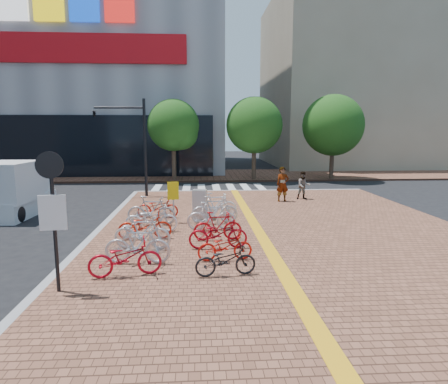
{
  "coord_description": "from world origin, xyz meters",
  "views": [
    {
      "loc": [
        -0.22,
        -12.37,
        3.88
      ],
      "look_at": [
        0.86,
        4.05,
        1.3
      ],
      "focal_mm": 32.0,
      "sensor_mm": 36.0,
      "label": 1
    }
  ],
  "objects": [
    {
      "name": "bike_1",
      "position": [
        -1.93,
        -1.47,
        0.7
      ],
      "size": [
        1.87,
        0.66,
        1.11
      ],
      "primitive_type": "imported",
      "rotation": [
        0.0,
        0.0,
        1.5
      ],
      "color": "silver",
      "rests_on": "sidewalk"
    },
    {
      "name": "bike_11",
      "position": [
        0.26,
        2.16,
        0.69
      ],
      "size": [
        1.81,
        0.53,
        1.09
      ],
      "primitive_type": "imported",
      "rotation": [
        0.0,
        0.0,
        1.58
      ],
      "color": "silver",
      "rests_on": "sidewalk"
    },
    {
      "name": "kerb_north",
      "position": [
        3.0,
        12.0,
        0.08
      ],
      "size": [
        14.0,
        0.25,
        0.15
      ],
      "primitive_type": "cube",
      "color": "gray",
      "rests_on": "ground"
    },
    {
      "name": "pedestrian_b",
      "position": [
        5.46,
        8.63,
        0.9
      ],
      "size": [
        0.73,
        0.57,
        1.5
      ],
      "primitive_type": "imported",
      "rotation": [
        0.0,
        0.0,
        -0.01
      ],
      "color": "#4E5063",
      "rests_on": "sidewalk"
    },
    {
      "name": "bike_3",
      "position": [
        -2.06,
        1.09,
        0.63
      ],
      "size": [
        1.86,
        0.77,
        0.95
      ],
      "primitive_type": "imported",
      "rotation": [
        0.0,
        0.0,
        1.65
      ],
      "color": "red",
      "rests_on": "sidewalk"
    },
    {
      "name": "traffic_light_pole",
      "position": [
        -4.41,
        10.26,
        3.89
      ],
      "size": [
        2.91,
        1.12,
        5.41
      ],
      "color": "black",
      "rests_on": "sidewalk"
    },
    {
      "name": "department_store",
      "position": [
        -15.99,
        31.95,
        13.98
      ],
      "size": [
        36.0,
        24.27,
        28.0
      ],
      "color": "gray",
      "rests_on": "ground"
    },
    {
      "name": "sidewalk",
      "position": [
        3.0,
        -5.0,
        0.07
      ],
      "size": [
        14.0,
        34.0,
        0.15
      ],
      "primitive_type": "cube",
      "color": "brown",
      "rests_on": "ground"
    },
    {
      "name": "bike_6",
      "position": [
        -1.95,
        4.45,
        0.6
      ],
      "size": [
        1.74,
        0.65,
        0.91
      ],
      "primitive_type": "imported",
      "rotation": [
        0.0,
        0.0,
        1.55
      ],
      "color": "#AB140C",
      "rests_on": "sidewalk"
    },
    {
      "name": "street_trees",
      "position": [
        5.04,
        17.45,
        4.1
      ],
      "size": [
        16.2,
        4.6,
        6.35
      ],
      "color": "#38281E",
      "rests_on": "far_sidewalk"
    },
    {
      "name": "bike_9",
      "position": [
        0.39,
        -0.16,
        0.64
      ],
      "size": [
        1.88,
        0.72,
        0.98
      ],
      "primitive_type": "imported",
      "rotation": [
        0.0,
        0.0,
        1.61
      ],
      "color": "#A10B18",
      "rests_on": "sidewalk"
    },
    {
      "name": "box_truck",
      "position": [
        -8.51,
        6.13,
        1.17
      ],
      "size": [
        2.08,
        4.4,
        2.49
      ],
      "color": "silver",
      "rests_on": "ground"
    },
    {
      "name": "kerb_west",
      "position": [
        -4.0,
        -5.0,
        0.08
      ],
      "size": [
        0.25,
        34.0,
        0.15
      ],
      "primitive_type": "cube",
      "color": "gray",
      "rests_on": "ground"
    },
    {
      "name": "bike_0",
      "position": [
        -2.11,
        -2.4,
        0.64
      ],
      "size": [
        1.94,
        1.01,
        0.97
      ],
      "primitive_type": "imported",
      "rotation": [
        0.0,
        0.0,
        1.78
      ],
      "color": "red",
      "rests_on": "sidewalk"
    },
    {
      "name": "bike_13",
      "position": [
        0.53,
        4.39,
        0.69
      ],
      "size": [
        1.81,
        0.57,
        1.08
      ],
      "primitive_type": "imported",
      "rotation": [
        0.0,
        0.0,
        1.61
      ],
      "color": "white",
      "rests_on": "sidewalk"
    },
    {
      "name": "bike_4",
      "position": [
        -1.95,
        2.06,
        0.65
      ],
      "size": [
        1.92,
        0.69,
        1.0
      ],
      "primitive_type": "imported",
      "rotation": [
        0.0,
        0.0,
        1.58
      ],
      "color": "white",
      "rests_on": "sidewalk"
    },
    {
      "name": "building_beige",
      "position": [
        18.0,
        32.0,
        9.0
      ],
      "size": [
        20.0,
        18.0,
        18.0
      ],
      "primitive_type": "cube",
      "color": "gray",
      "rests_on": "ground"
    },
    {
      "name": "bike_2",
      "position": [
        -1.99,
        -0.07,
        0.69
      ],
      "size": [
        1.86,
        0.76,
        1.08
      ],
      "primitive_type": "imported",
      "rotation": [
        0.0,
        0.0,
        1.43
      ],
      "color": "silver",
      "rests_on": "sidewalk"
    },
    {
      "name": "utility_box",
      "position": [
        -0.16,
        4.13,
        0.77
      ],
      "size": [
        0.63,
        0.5,
        1.24
      ],
      "primitive_type": "cube",
      "rotation": [
        0.0,
        0.0,
        -0.16
      ],
      "color": "#B5B6BA",
      "rests_on": "sidewalk"
    },
    {
      "name": "yellow_sign",
      "position": [
        -1.22,
        3.54,
        1.3
      ],
      "size": [
        0.45,
        0.13,
        1.66
      ],
      "color": "#B7B7BC",
      "rests_on": "sidewalk"
    },
    {
      "name": "bike_5",
      "position": [
        -2.07,
        3.17,
        0.73
      ],
      "size": [
        1.98,
        0.79,
        1.16
      ],
      "primitive_type": "imported",
      "rotation": [
        0.0,
        0.0,
        1.44
      ],
      "color": "#A3A3A7",
      "rests_on": "sidewalk"
    },
    {
      "name": "bike_8",
      "position": [
        0.53,
        -1.33,
        0.57
      ],
      "size": [
        1.64,
        0.72,
        0.83
      ],
      "primitive_type": "imported",
      "rotation": [
        0.0,
        0.0,
        1.68
      ],
      "color": "red",
      "rests_on": "sidewalk"
    },
    {
      "name": "ground",
      "position": [
        0.0,
        0.0,
        0.0
      ],
      "size": [
        120.0,
        120.0,
        0.0
      ],
      "primitive_type": "plane",
      "color": "black",
      "rests_on": "ground"
    },
    {
      "name": "tactile_strip",
      "position": [
        2.0,
        -5.0,
        0.16
      ],
      "size": [
        0.4,
        34.0,
        0.01
      ],
      "primitive_type": "cube",
      "color": "#EBA314",
      "rests_on": "sidewalk"
    },
    {
      "name": "notice_sign",
      "position": [
        -3.5,
        -3.32,
        2.2
      ],
      "size": [
        0.6,
        0.17,
        3.26
      ],
      "color": "black",
      "rests_on": "sidewalk"
    },
    {
      "name": "pedestrian_a",
      "position": [
        4.19,
        8.01,
        1.06
      ],
      "size": [
        0.71,
        0.5,
        1.81
      ],
      "primitive_type": "imported",
      "rotation": [
        0.0,
        0.0,
        0.11
      ],
      "color": "gray",
      "rests_on": "sidewalk"
    },
    {
      "name": "bike_12",
      "position": [
        0.42,
        3.2,
        0.71
      ],
      "size": [
        1.92,
        0.71,
        1.13
      ],
      "primitive_type": "imported",
      "rotation": [
        0.0,
        0.0,
        1.67
      ],
      "color": "#B7B6BB",
      "rests_on": "sidewalk"
    },
    {
      "name": "bike_7",
      "position": [
        0.46,
        -2.55,
        0.57
      ],
      "size": [
        1.65,
        0.76,
        0.83
      ],
      "primitive_type": "imported",
      "rotation": [
        0.0,
        0.0,
        1.7
      ],
      "color": "black",
      "rests_on": "sidewalk"
    },
    {
      "name": "far_sidewalk",
      "position": [
        0.0,
        21.0,
        0.07
      ],
      "size": [
        70.0,
        8.0,
        0.15
      ],
      "primitive_type": "cube",
      "color": "brown",
      "rests_on": "ground"
    },
    {
      "name": "bike_10",
      "position": [
        0.43,
        0.79,
        0.65
      ],
      "size": [
        1.68,
        0.57,
        1.0
      ],
      "primitive_type": "imported",
      "rotation": [
        0.0,
        0.0,
        1.63
      ],
      "color": "#AC0C12",
      "rests_on": "sidewalk"
    },
    {
      "name": "crosswalk",
      "position": [
        0.5,
        14.0,
        0.01
      ],
      "size": [
        7.5,
        4.0,
        0.01
      ],
      "color": "silver",
      "rests_on": "ground"
    }
  ]
}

